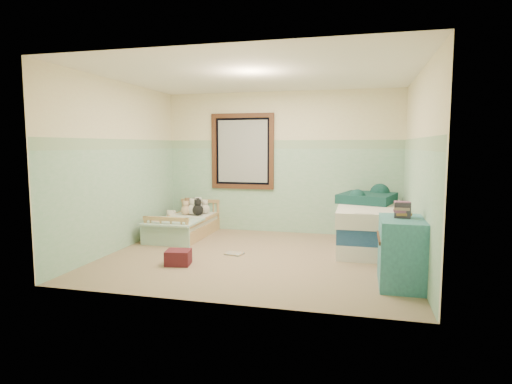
% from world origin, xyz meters
% --- Properties ---
extents(floor, '(4.20, 3.60, 0.02)m').
position_xyz_m(floor, '(0.00, 0.00, -0.01)').
color(floor, '#84715A').
rests_on(floor, ground).
extents(ceiling, '(4.20, 3.60, 0.02)m').
position_xyz_m(ceiling, '(0.00, 0.00, 2.51)').
color(ceiling, white).
rests_on(ceiling, wall_back).
extents(wall_back, '(4.20, 0.04, 2.50)m').
position_xyz_m(wall_back, '(0.00, 1.80, 1.25)').
color(wall_back, beige).
rests_on(wall_back, floor).
extents(wall_front, '(4.20, 0.04, 2.50)m').
position_xyz_m(wall_front, '(0.00, -1.80, 1.25)').
color(wall_front, beige).
rests_on(wall_front, floor).
extents(wall_left, '(0.04, 3.60, 2.50)m').
position_xyz_m(wall_left, '(-2.10, 0.00, 1.25)').
color(wall_left, beige).
rests_on(wall_left, floor).
extents(wall_right, '(0.04, 3.60, 2.50)m').
position_xyz_m(wall_right, '(2.10, 0.00, 1.25)').
color(wall_right, beige).
rests_on(wall_right, floor).
extents(wainscot_mint, '(4.20, 0.01, 1.50)m').
position_xyz_m(wainscot_mint, '(0.00, 1.79, 0.75)').
color(wainscot_mint, '#7EB58B').
rests_on(wainscot_mint, floor).
extents(border_strip, '(4.20, 0.01, 0.15)m').
position_xyz_m(border_strip, '(0.00, 1.79, 1.57)').
color(border_strip, '#4F8557').
rests_on(border_strip, wall_back).
extents(window_frame, '(1.16, 0.06, 1.36)m').
position_xyz_m(window_frame, '(-0.70, 1.76, 1.45)').
color(window_frame, '#432517').
rests_on(window_frame, wall_back).
extents(window_blinds, '(0.92, 0.01, 1.12)m').
position_xyz_m(window_blinds, '(-0.70, 1.77, 1.45)').
color(window_blinds, '#B7B7B5').
rests_on(window_blinds, window_frame).
extents(toddler_bed_frame, '(0.76, 1.52, 0.20)m').
position_xyz_m(toddler_bed_frame, '(-1.53, 1.05, 0.10)').
color(toddler_bed_frame, olive).
rests_on(toddler_bed_frame, floor).
extents(toddler_mattress, '(0.70, 1.46, 0.12)m').
position_xyz_m(toddler_mattress, '(-1.53, 1.05, 0.26)').
color(toddler_mattress, white).
rests_on(toddler_mattress, toddler_bed_frame).
extents(patchwork_quilt, '(0.83, 0.76, 0.03)m').
position_xyz_m(patchwork_quilt, '(-1.53, 0.58, 0.33)').
color(patchwork_quilt, '#6FB1D1').
rests_on(patchwork_quilt, toddler_mattress).
extents(plush_bed_brown, '(0.19, 0.19, 0.19)m').
position_xyz_m(plush_bed_brown, '(-1.68, 1.55, 0.41)').
color(plush_bed_brown, brown).
rests_on(plush_bed_brown, toddler_mattress).
extents(plush_bed_white, '(0.20, 0.20, 0.20)m').
position_xyz_m(plush_bed_white, '(-1.48, 1.55, 0.42)').
color(plush_bed_white, white).
rests_on(plush_bed_white, toddler_mattress).
extents(plush_bed_tan, '(0.17, 0.17, 0.17)m').
position_xyz_m(plush_bed_tan, '(-1.63, 1.33, 0.40)').
color(plush_bed_tan, tan).
rests_on(plush_bed_tan, toddler_mattress).
extents(plush_bed_dark, '(0.20, 0.20, 0.20)m').
position_xyz_m(plush_bed_dark, '(-1.40, 1.33, 0.41)').
color(plush_bed_dark, black).
rests_on(plush_bed_dark, toddler_mattress).
extents(plush_floor_cream, '(0.27, 0.27, 0.27)m').
position_xyz_m(plush_floor_cream, '(-1.91, 1.30, 0.14)').
color(plush_floor_cream, beige).
rests_on(plush_floor_cream, floor).
extents(plush_floor_tan, '(0.24, 0.24, 0.24)m').
position_xyz_m(plush_floor_tan, '(-1.76, 0.47, 0.12)').
color(plush_floor_tan, tan).
rests_on(plush_floor_tan, floor).
extents(twin_bed_frame, '(0.91, 1.83, 0.22)m').
position_xyz_m(twin_bed_frame, '(1.55, 0.94, 0.11)').
color(twin_bed_frame, silver).
rests_on(twin_bed_frame, floor).
extents(twin_boxspring, '(0.91, 1.83, 0.22)m').
position_xyz_m(twin_boxspring, '(1.55, 0.94, 0.33)').
color(twin_boxspring, navy).
rests_on(twin_boxspring, twin_bed_frame).
extents(twin_mattress, '(0.95, 1.87, 0.22)m').
position_xyz_m(twin_mattress, '(1.55, 0.94, 0.55)').
color(twin_mattress, beige).
rests_on(twin_mattress, twin_boxspring).
extents(teal_blanket, '(0.98, 1.01, 0.14)m').
position_xyz_m(teal_blanket, '(1.50, 1.24, 0.73)').
color(teal_blanket, black).
rests_on(teal_blanket, twin_mattress).
extents(dresser, '(0.47, 0.76, 0.76)m').
position_xyz_m(dresser, '(1.85, -0.79, 0.38)').
color(dresser, '#366678').
rests_on(dresser, floor).
extents(book_stack, '(0.18, 0.15, 0.17)m').
position_xyz_m(book_stack, '(1.85, -0.73, 0.84)').
color(book_stack, '#4A2E2A').
rests_on(book_stack, dresser).
extents(red_pillow, '(0.36, 0.32, 0.19)m').
position_xyz_m(red_pillow, '(-0.90, -0.63, 0.10)').
color(red_pillow, maroon).
rests_on(red_pillow, floor).
extents(floor_book, '(0.27, 0.23, 0.02)m').
position_xyz_m(floor_book, '(-0.34, 0.05, 0.01)').
color(floor_book, orange).
rests_on(floor_book, floor).
extents(extra_plush_0, '(0.20, 0.20, 0.20)m').
position_xyz_m(extra_plush_0, '(-1.51, 1.37, 0.42)').
color(extra_plush_0, beige).
rests_on(extra_plush_0, toddler_mattress).
extents(extra_plush_1, '(0.18, 0.18, 0.18)m').
position_xyz_m(extra_plush_1, '(-1.35, 1.54, 0.40)').
color(extra_plush_1, beige).
rests_on(extra_plush_1, toddler_mattress).
extents(extra_plush_2, '(0.18, 0.18, 0.18)m').
position_xyz_m(extra_plush_2, '(-1.54, 1.41, 0.40)').
color(extra_plush_2, beige).
rests_on(extra_plush_2, toddler_mattress).
extents(extra_plush_3, '(0.16, 0.16, 0.16)m').
position_xyz_m(extra_plush_3, '(-1.68, 1.59, 0.39)').
color(extra_plush_3, beige).
rests_on(extra_plush_3, toddler_mattress).
extents(extra_plush_4, '(0.17, 0.17, 0.17)m').
position_xyz_m(extra_plush_4, '(-1.47, 1.36, 0.40)').
color(extra_plush_4, beige).
rests_on(extra_plush_4, toddler_mattress).
extents(extra_plush_5, '(0.21, 0.21, 0.21)m').
position_xyz_m(extra_plush_5, '(-1.47, 1.42, 0.42)').
color(extra_plush_5, black).
rests_on(extra_plush_5, toddler_mattress).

